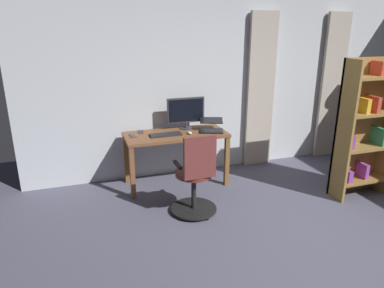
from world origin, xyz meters
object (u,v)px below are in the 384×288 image
at_px(cell_phone_face_up, 133,136).
at_px(bookshelf, 364,129).
at_px(laptop, 211,127).
at_px(computer_mouse, 190,133).
at_px(computer_monitor, 186,111).
at_px(desk, 176,141).
at_px(office_chair, 196,178).
at_px(cell_phone_by_monitor, 141,132).
at_px(computer_keyboard, 166,135).

distance_m(cell_phone_face_up, bookshelf, 3.02).
relative_size(laptop, computer_mouse, 4.32).
bearing_deg(computer_monitor, desk, 42.27).
relative_size(office_chair, cell_phone_by_monitor, 7.10).
bearing_deg(bookshelf, computer_mouse, -25.06).
xyz_separation_m(computer_monitor, computer_mouse, (0.04, 0.28, -0.23)).
bearing_deg(bookshelf, desk, -25.42).
bearing_deg(cell_phone_face_up, computer_keyboard, 157.97).
distance_m(office_chair, cell_phone_by_monitor, 1.24).
bearing_deg(desk, laptop, 175.21).
distance_m(computer_keyboard, cell_phone_face_up, 0.44).
bearing_deg(computer_mouse, laptop, -171.04).
height_order(computer_monitor, cell_phone_by_monitor, computer_monitor).
bearing_deg(computer_monitor, office_chair, 78.23).
bearing_deg(cell_phone_face_up, bookshelf, 150.95).
bearing_deg(computer_monitor, laptop, 142.55).
distance_m(office_chair, computer_monitor, 1.25).
xyz_separation_m(computer_keyboard, bookshelf, (-2.37, 0.99, 0.13)).
bearing_deg(office_chair, computer_mouse, 75.86).
xyz_separation_m(office_chair, cell_phone_by_monitor, (0.42, -1.12, 0.29)).
distance_m(office_chair, computer_mouse, 0.90).
bearing_deg(cell_phone_by_monitor, computer_keyboard, 146.04).
height_order(cell_phone_face_up, bookshelf, bookshelf).
relative_size(desk, laptop, 3.25).
distance_m(laptop, cell_phone_by_monitor, 0.99).
distance_m(computer_monitor, cell_phone_face_up, 0.84).
bearing_deg(computer_keyboard, computer_mouse, 173.65).
relative_size(computer_mouse, bookshelf, 0.06).
bearing_deg(office_chair, cell_phone_face_up, 119.27).
bearing_deg(laptop, computer_monitor, -17.00).
xyz_separation_m(cell_phone_face_up, cell_phone_by_monitor, (-0.14, -0.16, 0.00)).
distance_m(computer_mouse, bookshelf, 2.26).
relative_size(computer_monitor, cell_phone_face_up, 3.79).
bearing_deg(computer_keyboard, cell_phone_by_monitor, -43.02).
xyz_separation_m(computer_mouse, cell_phone_by_monitor, (0.61, -0.30, -0.01)).
xyz_separation_m(desk, cell_phone_face_up, (0.59, -0.05, 0.11)).
relative_size(desk, cell_phone_by_monitor, 9.74).
bearing_deg(desk, cell_phone_by_monitor, -25.04).
distance_m(desk, office_chair, 0.93).
xyz_separation_m(office_chair, laptop, (-0.53, -0.87, 0.34)).
xyz_separation_m(desk, bookshelf, (-2.22, 1.05, 0.25)).
bearing_deg(computer_monitor, computer_mouse, 82.44).
xyz_separation_m(desk, office_chair, (0.02, 0.92, -0.18)).
height_order(computer_mouse, cell_phone_face_up, computer_mouse).
bearing_deg(computer_monitor, computer_keyboard, 34.24).
bearing_deg(laptop, cell_phone_face_up, 15.57).
height_order(laptop, cell_phone_face_up, laptop).
distance_m(desk, cell_phone_by_monitor, 0.50).
bearing_deg(cell_phone_by_monitor, computer_mouse, 162.73).
xyz_separation_m(cell_phone_face_up, bookshelf, (-2.80, 1.10, 0.14)).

